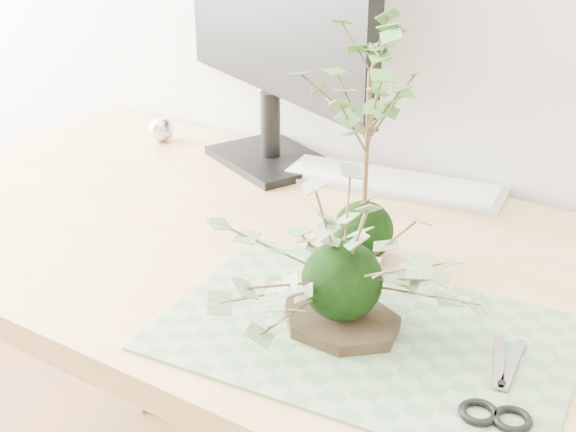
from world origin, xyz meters
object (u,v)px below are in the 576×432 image
(maple_kokedama, at_px, (369,87))
(monitor, at_px, (272,9))
(ivy_kokedama, at_px, (343,246))
(keyboard, at_px, (391,182))
(desk, at_px, (351,322))

(maple_kokedama, distance_m, monitor, 0.40)
(ivy_kokedama, distance_m, keyboard, 0.47)
(keyboard, xyz_separation_m, monitor, (-0.23, -0.01, 0.27))
(maple_kokedama, bearing_deg, monitor, 142.65)
(desk, height_order, ivy_kokedama, ivy_kokedama)
(desk, relative_size, ivy_kokedama, 5.08)
(desk, height_order, maple_kokedama, maple_kokedama)
(desk, height_order, monitor, monitor)
(ivy_kokedama, relative_size, monitor, 0.62)
(ivy_kokedama, bearing_deg, keyboard, 109.50)
(ivy_kokedama, distance_m, maple_kokedama, 0.23)
(keyboard, bearing_deg, ivy_kokedama, -79.79)
(desk, bearing_deg, ivy_kokedama, -66.23)
(maple_kokedama, bearing_deg, ivy_kokedama, -69.07)
(keyboard, bearing_deg, maple_kokedama, -80.78)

